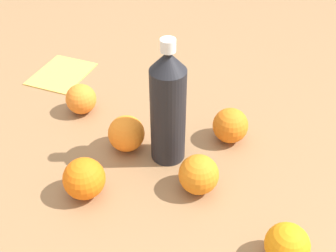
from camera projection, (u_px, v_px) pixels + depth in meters
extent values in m
plane|color=olive|center=(150.00, 142.00, 0.93)|extent=(2.40, 2.40, 0.00)
cylinder|color=black|center=(168.00, 116.00, 0.83)|extent=(0.07, 0.07, 0.21)
cone|color=black|center=(168.00, 61.00, 0.75)|extent=(0.07, 0.07, 0.04)
cylinder|color=white|center=(168.00, 45.00, 0.73)|extent=(0.03, 0.03, 0.02)
sphere|color=orange|center=(199.00, 174.00, 0.80)|extent=(0.08, 0.08, 0.08)
sphere|color=orange|center=(230.00, 125.00, 0.91)|extent=(0.08, 0.08, 0.08)
sphere|color=orange|center=(126.00, 134.00, 0.89)|extent=(0.08, 0.08, 0.08)
sphere|color=orange|center=(287.00, 245.00, 0.67)|extent=(0.07, 0.07, 0.07)
sphere|color=orange|center=(84.00, 179.00, 0.79)|extent=(0.08, 0.08, 0.08)
sphere|color=orange|center=(81.00, 99.00, 0.99)|extent=(0.07, 0.07, 0.07)
cube|color=#E5B24C|center=(62.00, 73.00, 1.15)|extent=(0.19, 0.20, 0.01)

